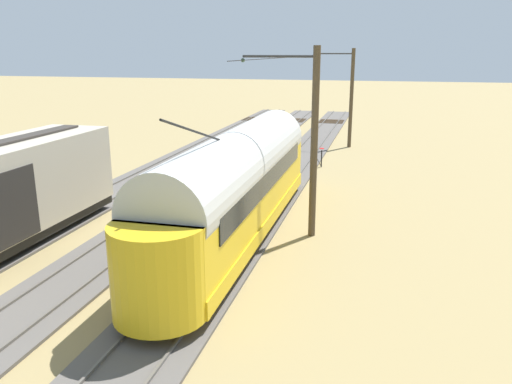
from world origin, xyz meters
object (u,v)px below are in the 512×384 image
at_px(catenary_pole_mid_near, 312,140).
at_px(catenary_pole_foreground, 350,96).
at_px(track_end_bumper, 257,142).
at_px(vintage_streetcar, 238,182).
at_px(switch_stand, 321,156).

bearing_deg(catenary_pole_mid_near, catenary_pole_foreground, -90.00).
distance_m(catenary_pole_foreground, track_end_bumper, 7.93).
bearing_deg(catenary_pole_foreground, vintage_streetcar, 82.57).
bearing_deg(track_end_bumper, vintage_streetcar, 101.96).
bearing_deg(vintage_streetcar, track_end_bumper, -78.04).
relative_size(vintage_streetcar, catenary_pole_mid_near, 2.32).
distance_m(catenary_pole_mid_near, track_end_bumper, 19.94).
xyz_separation_m(vintage_streetcar, track_end_bumper, (4.08, -19.26, -1.86)).
relative_size(vintage_streetcar, track_end_bumper, 9.60).
bearing_deg(catenary_pole_mid_near, track_end_bumper, -69.60).
height_order(switch_stand, track_end_bumper, switch_stand).
bearing_deg(switch_stand, track_end_bumper, -45.06).
height_order(vintage_streetcar, switch_stand, vintage_streetcar).
bearing_deg(track_end_bumper, catenary_pole_foreground, -164.14).
bearing_deg(catenary_pole_foreground, track_end_bumper, 15.86).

